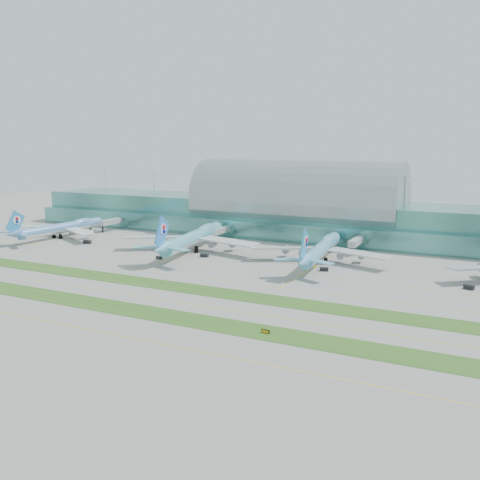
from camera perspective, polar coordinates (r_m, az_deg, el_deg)
The scene contains 19 objects.
ground at distance 199.01m, azimuth -7.06°, elevation -5.11°, with size 700.00×700.00×0.00m, color gray.
terminal at distance 309.94m, azimuth 6.06°, elevation 3.16°, with size 340.00×69.10×36.00m.
grass_strip_near at distance 177.29m, azimuth -12.06°, elevation -7.20°, with size 420.00×12.00×0.08m, color #2D591E.
grass_strip_far at distance 200.61m, azimuth -6.74°, elevation -4.97°, with size 420.00×12.00×0.08m, color #2D591E.
taxiline_a at distance 162.97m, azimuth -16.45°, elevation -9.00°, with size 420.00×0.35×0.01m, color yellow.
taxiline_b at distance 187.94m, azimuth -9.41°, elevation -6.11°, with size 420.00×0.35×0.01m, color yellow.
taxiline_c at distance 213.73m, azimuth -4.41°, elevation -3.98°, with size 420.00×0.35×0.01m, color yellow.
taxiline_d at distance 232.36m, azimuth -1.64°, elevation -2.78°, with size 420.00×0.35×0.01m, color yellow.
airliner_a at distance 317.21m, azimuth -18.43°, elevation 1.30°, with size 59.46×67.73×18.63m.
airliner_b at distance 264.94m, azimuth -4.96°, elevation 0.33°, with size 70.32×80.55×22.22m.
airliner_c at distance 241.83m, azimuth 8.68°, elevation -0.87°, with size 64.05×73.03×20.09m.
gse_a at distance 324.11m, azimuth -21.11°, elevation 0.45°, with size 4.16×2.21×1.85m, color #CE910C.
gse_b at distance 294.39m, azimuth -15.98°, elevation -0.20°, with size 3.91×2.23×1.75m, color black.
gse_c at distance 248.21m, azimuth -8.64°, elevation -1.87°, with size 2.76×1.47×1.45m, color black.
gse_d at distance 250.80m, azimuth -3.81°, elevation -1.63°, with size 3.67×2.12×1.59m, color black.
gse_e at distance 231.89m, azimuth 7.60°, elevation -2.70°, with size 3.43×1.82×1.53m, color yellow.
gse_f at distance 225.94m, azimuth 8.95°, elevation -3.09°, with size 3.64×1.81×1.51m, color black.
gse_g at distance 213.03m, azimuth 23.24°, elevation -4.63°, with size 3.61×1.97×1.66m, color black.
taxiway_sign_east at distance 152.44m, azimuth 2.72°, elevation -9.71°, with size 2.68×0.60×1.13m.
Camera 1 is at (106.06, -159.86, 52.90)m, focal length 40.00 mm.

